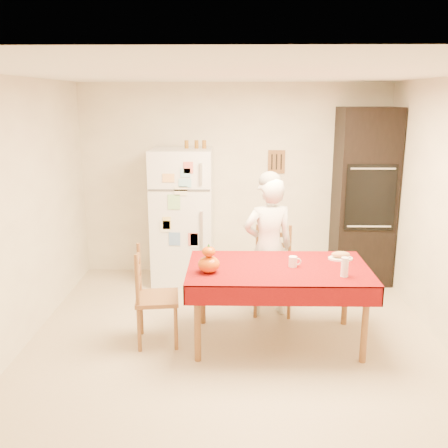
{
  "coord_description": "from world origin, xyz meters",
  "views": [
    {
      "loc": [
        -0.02,
        -4.25,
        2.3
      ],
      "look_at": [
        -0.1,
        0.2,
        1.18
      ],
      "focal_mm": 40.0,
      "sensor_mm": 36.0,
      "label": 1
    }
  ],
  "objects_px": {
    "refrigerator": "(183,216)",
    "dining_table": "(278,274)",
    "coffee_mug": "(293,262)",
    "pumpkin_lower": "(209,264)",
    "wine_glass": "(345,267)",
    "bread_plate": "(340,258)",
    "oven_cabinet": "(364,197)",
    "chair_far": "(273,266)",
    "chair_left": "(150,293)",
    "seated_woman": "(268,247)"
  },
  "relations": [
    {
      "from": "refrigerator",
      "to": "dining_table",
      "type": "xyz_separation_m",
      "value": [
        1.06,
        -1.68,
        -0.16
      ]
    },
    {
      "from": "coffee_mug",
      "to": "pumpkin_lower",
      "type": "distance_m",
      "value": 0.8
    },
    {
      "from": "wine_glass",
      "to": "bread_plate",
      "type": "bearing_deg",
      "value": 81.98
    },
    {
      "from": "oven_cabinet",
      "to": "coffee_mug",
      "type": "relative_size",
      "value": 22.0
    },
    {
      "from": "dining_table",
      "to": "chair_far",
      "type": "distance_m",
      "value": 0.77
    },
    {
      "from": "chair_left",
      "to": "wine_glass",
      "type": "bearing_deg",
      "value": -103.71
    },
    {
      "from": "chair_left",
      "to": "wine_glass",
      "type": "height_order",
      "value": "chair_left"
    },
    {
      "from": "chair_far",
      "to": "wine_glass",
      "type": "distance_m",
      "value": 1.19
    },
    {
      "from": "bread_plate",
      "to": "dining_table",
      "type": "bearing_deg",
      "value": -159.35
    },
    {
      "from": "refrigerator",
      "to": "bread_plate",
      "type": "height_order",
      "value": "refrigerator"
    },
    {
      "from": "refrigerator",
      "to": "coffee_mug",
      "type": "relative_size",
      "value": 17.0
    },
    {
      "from": "refrigerator",
      "to": "oven_cabinet",
      "type": "distance_m",
      "value": 2.29
    },
    {
      "from": "refrigerator",
      "to": "wine_glass",
      "type": "distance_m",
      "value": 2.52
    },
    {
      "from": "refrigerator",
      "to": "chair_left",
      "type": "xyz_separation_m",
      "value": [
        -0.15,
        -1.72,
        -0.34
      ]
    },
    {
      "from": "seated_woman",
      "to": "bread_plate",
      "type": "xyz_separation_m",
      "value": [
        0.68,
        -0.41,
        0.01
      ]
    },
    {
      "from": "chair_far",
      "to": "coffee_mug",
      "type": "height_order",
      "value": "chair_far"
    },
    {
      "from": "seated_woman",
      "to": "bread_plate",
      "type": "relative_size",
      "value": 6.31
    },
    {
      "from": "chair_left",
      "to": "coffee_mug",
      "type": "xyz_separation_m",
      "value": [
        1.35,
        0.05,
        0.3
      ]
    },
    {
      "from": "chair_left",
      "to": "wine_glass",
      "type": "xyz_separation_m",
      "value": [
        1.78,
        -0.21,
        0.34
      ]
    },
    {
      "from": "dining_table",
      "to": "chair_far",
      "type": "height_order",
      "value": "chair_far"
    },
    {
      "from": "chair_left",
      "to": "dining_table",
      "type": "bearing_deg",
      "value": -95.2
    },
    {
      "from": "oven_cabinet",
      "to": "seated_woman",
      "type": "bearing_deg",
      "value": -139.55
    },
    {
      "from": "dining_table",
      "to": "chair_left",
      "type": "xyz_separation_m",
      "value": [
        -1.21,
        -0.04,
        -0.18
      ]
    },
    {
      "from": "wine_glass",
      "to": "coffee_mug",
      "type": "bearing_deg",
      "value": 149.41
    },
    {
      "from": "wine_glass",
      "to": "chair_far",
      "type": "bearing_deg",
      "value": 118.87
    },
    {
      "from": "coffee_mug",
      "to": "bread_plate",
      "type": "height_order",
      "value": "coffee_mug"
    },
    {
      "from": "seated_woman",
      "to": "wine_glass",
      "type": "distance_m",
      "value": 1.09
    },
    {
      "from": "dining_table",
      "to": "coffee_mug",
      "type": "xyz_separation_m",
      "value": [
        0.14,
        0.01,
        0.12
      ]
    },
    {
      "from": "bread_plate",
      "to": "seated_woman",
      "type": "bearing_deg",
      "value": 148.98
    },
    {
      "from": "dining_table",
      "to": "chair_far",
      "type": "xyz_separation_m",
      "value": [
        0.01,
        0.75,
        -0.18
      ]
    },
    {
      "from": "wine_glass",
      "to": "bread_plate",
      "type": "height_order",
      "value": "wine_glass"
    },
    {
      "from": "dining_table",
      "to": "pumpkin_lower",
      "type": "bearing_deg",
      "value": -166.12
    },
    {
      "from": "coffee_mug",
      "to": "bread_plate",
      "type": "bearing_deg",
      "value": 25.0
    },
    {
      "from": "seated_woman",
      "to": "pumpkin_lower",
      "type": "bearing_deg",
      "value": 40.06
    },
    {
      "from": "refrigerator",
      "to": "seated_woman",
      "type": "xyz_separation_m",
      "value": [
        1.02,
        -1.03,
        -0.09
      ]
    },
    {
      "from": "wine_glass",
      "to": "bread_plate",
      "type": "xyz_separation_m",
      "value": [
        0.07,
        0.48,
        -0.08
      ]
    },
    {
      "from": "dining_table",
      "to": "chair_left",
      "type": "bearing_deg",
      "value": -178.12
    },
    {
      "from": "refrigerator",
      "to": "seated_woman",
      "type": "height_order",
      "value": "refrigerator"
    },
    {
      "from": "dining_table",
      "to": "chair_far",
      "type": "relative_size",
      "value": 1.79
    },
    {
      "from": "seated_woman",
      "to": "wine_glass",
      "type": "height_order",
      "value": "seated_woman"
    },
    {
      "from": "refrigerator",
      "to": "chair_far",
      "type": "bearing_deg",
      "value": -40.7
    },
    {
      "from": "pumpkin_lower",
      "to": "wine_glass",
      "type": "relative_size",
      "value": 1.15
    },
    {
      "from": "seated_woman",
      "to": "pumpkin_lower",
      "type": "height_order",
      "value": "seated_woman"
    },
    {
      "from": "chair_left",
      "to": "refrigerator",
      "type": "bearing_deg",
      "value": -11.97
    },
    {
      "from": "chair_far",
      "to": "coffee_mug",
      "type": "relative_size",
      "value": 9.5
    },
    {
      "from": "dining_table",
      "to": "bread_plate",
      "type": "relative_size",
      "value": 7.08
    },
    {
      "from": "chair_left",
      "to": "coffee_mug",
      "type": "bearing_deg",
      "value": -95.09
    },
    {
      "from": "oven_cabinet",
      "to": "bread_plate",
      "type": "height_order",
      "value": "oven_cabinet"
    },
    {
      "from": "chair_left",
      "to": "wine_glass",
      "type": "relative_size",
      "value": 5.4
    },
    {
      "from": "dining_table",
      "to": "seated_woman",
      "type": "bearing_deg",
      "value": 94.32
    }
  ]
}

